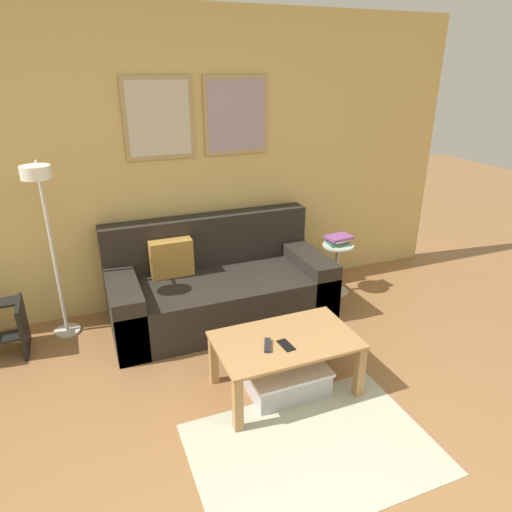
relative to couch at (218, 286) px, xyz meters
name	(u,v)px	position (x,y,z in m)	size (l,w,h in m)	color
wall_back	(173,165)	(-0.23, 0.46, 1.00)	(5.60, 0.09, 2.55)	#D6B76B
area_rug	(313,448)	(0.03, -1.72, -0.28)	(1.41, 0.97, 0.01)	#B2B79E
couch	(218,286)	(0.00, 0.00, 0.00)	(1.88, 0.90, 0.84)	#28231E
coffee_table	(285,348)	(0.11, -1.15, 0.05)	(0.94, 0.58, 0.40)	#AD7F4C
storage_bin	(284,376)	(0.11, -1.15, -0.19)	(0.55, 0.44, 0.19)	#B2B2B7
floor_lamp	(45,217)	(-1.28, 0.03, 0.78)	(0.21, 0.45, 1.45)	silver
side_table	(337,264)	(1.20, -0.01, 0.02)	(0.30, 0.30, 0.50)	silver
book_stack	(338,240)	(1.21, 0.01, 0.26)	(0.26, 0.20, 0.08)	#387F4C
remote_control	(268,345)	(-0.04, -1.19, 0.13)	(0.04, 0.15, 0.02)	#232328
cell_phone	(286,345)	(0.08, -1.23, 0.12)	(0.07, 0.14, 0.01)	black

